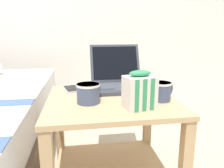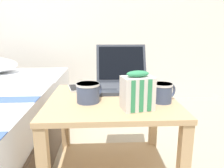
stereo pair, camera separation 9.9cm
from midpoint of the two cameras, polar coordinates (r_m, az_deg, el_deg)
bedside_table at (r=1.12m, az=2.48°, el=-12.79°), size 0.60×0.56×0.52m
laptop at (r=1.23m, az=5.15°, el=1.19°), size 0.30×0.33×0.23m
mug_front_left at (r=0.98m, az=-3.34°, el=-2.00°), size 0.12×0.12×0.09m
mug_front_right at (r=1.01m, az=15.90°, el=-1.99°), size 0.12×0.09×0.09m
snack_bag at (r=0.90m, az=9.78°, el=-2.04°), size 0.14×0.11×0.16m
cell_phone at (r=1.22m, az=-7.08°, el=-1.06°), size 0.11×0.16×0.01m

